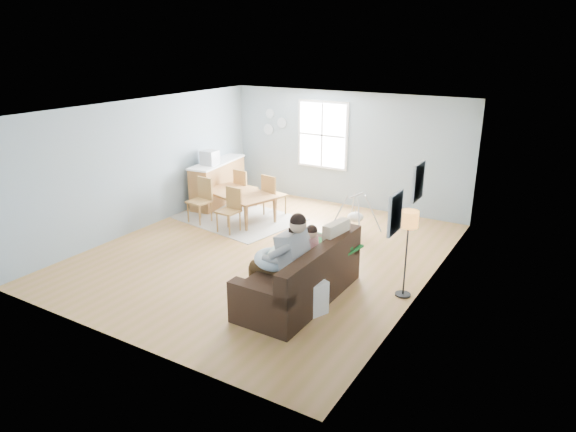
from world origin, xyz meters
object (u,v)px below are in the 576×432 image
Objects in this scene: sofa at (303,280)px; storage_cube at (308,295)px; counter at (218,182)px; monitor at (209,158)px; chair_se at (231,207)px; chair_nw at (243,186)px; father at (284,256)px; dining_table at (238,206)px; chair_ne at (272,193)px; baby_swing at (355,216)px; floor_lamp at (408,226)px; chair_sw at (202,197)px; toddler at (306,246)px.

storage_cube is (0.24, -0.28, -0.08)m from sofa.
counter is 0.77m from monitor.
sofa is at bearing -33.89° from chair_se.
chair_nw is (-0.68, 1.41, 0.01)m from chair_se.
dining_table is at bearing 135.62° from father.
chair_ne is at bearing -5.42° from counter.
baby_swing is at bearing 95.35° from father.
floor_lamp is (1.45, 1.25, 0.35)m from father.
chair_sw is at bearing 169.77° from chair_se.
storage_cube is 0.60× the size of chair_sw.
chair_sw is at bearing 149.58° from storage_cube.
chair_sw reaches higher than chair_nw.
toddler is 1.58× the size of storage_cube.
chair_se is (0.91, -0.16, -0.03)m from chair_sw.
toddler is 0.98× the size of chair_nw.
chair_ne is at bearing 178.59° from baby_swing.
dining_table is (-3.02, 2.34, -0.49)m from toddler.
chair_nw is at bearing 132.53° from father.
dining_table is 1.87× the size of chair_se.
floor_lamp reaches higher than chair_se.
monitor is (-1.60, -0.19, 0.66)m from chair_ne.
chair_nw reaches higher than baby_swing.
dining_table is 1.42m from monitor.
sofa is at bearing -43.46° from chair_nw.
father reaches higher than counter.
floor_lamp is 5.12m from chair_sw.
chair_se is (0.34, -0.70, 0.22)m from dining_table.
chair_nw is 0.97× the size of chair_ne.
father is 4.19m from chair_ne.
dining_table is at bearing 139.68° from storage_cube.
dining_table is at bearing 159.56° from floor_lamp.
sofa is 0.60m from father.
baby_swing is (-0.71, 3.33, 0.12)m from storage_cube.
floor_lamp is 4.22m from chair_se.
baby_swing is (2.98, -0.21, -0.16)m from chair_nw.
chair_se is at bearing 167.02° from floor_lamp.
chair_nw is at bearing 153.71° from floor_lamp.
sofa is 3.33m from chair_se.
toddler is 1.00× the size of chair_se.
counter is at bearing 142.19° from sofa.
monitor reaches higher than chair_ne.
chair_nw reaches higher than storage_cube.
counter is at bearing 174.58° from chair_ne.
counter is (-4.12, 3.04, -0.26)m from toddler.
dining_table is 0.90× the size of counter.
storage_cube is 3.69m from chair_se.
chair_nw is (-3.36, 3.04, -0.26)m from toddler.
floor_lamp is at bearing 35.30° from sofa.
chair_sw is (-3.52, 2.35, -0.26)m from father.
monitor is at bearing -79.70° from counter.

